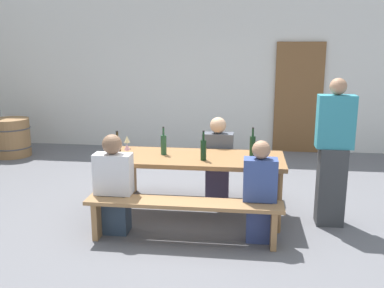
% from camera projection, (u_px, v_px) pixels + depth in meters
% --- Properties ---
extents(ground_plane, '(24.00, 24.00, 0.00)m').
position_uv_depth(ground_plane, '(192.00, 216.00, 5.27)').
color(ground_plane, slate).
extents(back_wall, '(14.00, 0.20, 3.20)m').
position_uv_depth(back_wall, '(215.00, 68.00, 8.43)').
color(back_wall, silver).
rests_on(back_wall, ground).
extents(wooden_door, '(0.90, 0.06, 2.10)m').
position_uv_depth(wooden_door, '(298.00, 98.00, 8.22)').
color(wooden_door, brown).
rests_on(wooden_door, ground).
extents(tasting_table, '(2.17, 0.83, 0.75)m').
position_uv_depth(tasting_table, '(192.00, 162.00, 5.12)').
color(tasting_table, olive).
rests_on(tasting_table, ground).
extents(bench_near, '(2.07, 0.30, 0.45)m').
position_uv_depth(bench_near, '(183.00, 210.00, 4.50)').
color(bench_near, '#9E7247').
rests_on(bench_near, ground).
extents(bench_far, '(2.07, 0.30, 0.45)m').
position_uv_depth(bench_far, '(199.00, 171.00, 5.88)').
color(bench_far, '#9E7247').
rests_on(bench_far, ground).
extents(wine_bottle_0, '(0.07, 0.07, 0.34)m').
position_uv_depth(wine_bottle_0, '(164.00, 144.00, 5.17)').
color(wine_bottle_0, '#234C2D').
rests_on(wine_bottle_0, tasting_table).
extents(wine_bottle_1, '(0.07, 0.07, 0.35)m').
position_uv_depth(wine_bottle_1, '(252.00, 146.00, 5.06)').
color(wine_bottle_1, '#143319').
rests_on(wine_bottle_1, tasting_table).
extents(wine_bottle_2, '(0.07, 0.07, 0.34)m').
position_uv_depth(wine_bottle_2, '(203.00, 149.00, 4.91)').
color(wine_bottle_2, '#143319').
rests_on(wine_bottle_2, tasting_table).
extents(wine_bottle_3, '(0.08, 0.08, 0.30)m').
position_uv_depth(wine_bottle_3, '(118.00, 147.00, 5.12)').
color(wine_bottle_3, '#332814').
rests_on(wine_bottle_3, tasting_table).
extents(wine_glass_0, '(0.07, 0.07, 0.15)m').
position_uv_depth(wine_glass_0, '(127.00, 148.00, 5.05)').
color(wine_glass_0, silver).
rests_on(wine_glass_0, tasting_table).
extents(wine_glass_1, '(0.08, 0.08, 0.16)m').
position_uv_depth(wine_glass_1, '(127.00, 140.00, 5.46)').
color(wine_glass_1, silver).
rests_on(wine_glass_1, tasting_table).
extents(wine_glass_2, '(0.06, 0.06, 0.15)m').
position_uv_depth(wine_glass_2, '(256.00, 155.00, 4.75)').
color(wine_glass_2, silver).
rests_on(wine_glass_2, tasting_table).
extents(seated_guest_near_0, '(0.41, 0.24, 1.11)m').
position_uv_depth(seated_guest_near_0, '(114.00, 187.00, 4.70)').
color(seated_guest_near_0, '#2D3D4E').
rests_on(seated_guest_near_0, ground).
extents(seated_guest_near_1, '(0.35, 0.24, 1.09)m').
position_uv_depth(seated_guest_near_1, '(260.00, 194.00, 4.51)').
color(seated_guest_near_1, navy).
rests_on(seated_guest_near_1, ground).
extents(seated_guest_far_0, '(0.40, 0.24, 1.13)m').
position_uv_depth(seated_guest_far_0, '(218.00, 162.00, 5.66)').
color(seated_guest_far_0, '#4B405D').
rests_on(seated_guest_far_0, ground).
extents(standing_host, '(0.40, 0.24, 1.69)m').
position_uv_depth(standing_host, '(333.00, 156.00, 4.86)').
color(standing_host, '#393B3D').
rests_on(standing_host, ground).
extents(wine_barrel, '(0.71, 0.71, 0.71)m').
position_uv_depth(wine_barrel, '(12.00, 137.00, 8.05)').
color(wine_barrel, '#9E7247').
rests_on(wine_barrel, ground).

